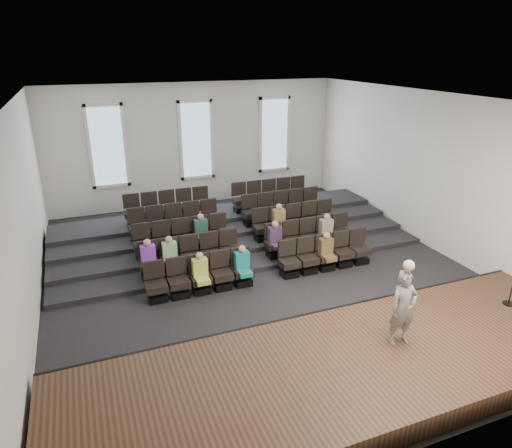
{
  "coord_description": "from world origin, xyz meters",
  "views": [
    {
      "loc": [
        -4.53,
        -11.34,
        6.26
      ],
      "look_at": [
        0.11,
        0.5,
        1.32
      ],
      "focal_mm": 32.0,
      "sensor_mm": 36.0,
      "label": 1
    }
  ],
  "objects": [
    {
      "name": "ground",
      "position": [
        0.0,
        0.0,
        0.0
      ],
      "size": [
        14.0,
        14.0,
        0.0
      ],
      "primitive_type": "plane",
      "color": "black",
      "rests_on": "ground"
    },
    {
      "name": "ceiling",
      "position": [
        0.0,
        0.0,
        5.01
      ],
      "size": [
        12.0,
        14.0,
        0.02
      ],
      "primitive_type": "cube",
      "color": "white",
      "rests_on": "ground"
    },
    {
      "name": "wall_back",
      "position": [
        0.0,
        7.02,
        2.5
      ],
      "size": [
        12.0,
        0.04,
        5.0
      ],
      "primitive_type": "cube",
      "color": "silver",
      "rests_on": "ground"
    },
    {
      "name": "wall_front",
      "position": [
        0.0,
        -7.02,
        2.5
      ],
      "size": [
        12.0,
        0.04,
        5.0
      ],
      "primitive_type": "cube",
      "color": "silver",
      "rests_on": "ground"
    },
    {
      "name": "wall_left",
      "position": [
        -6.02,
        0.0,
        2.5
      ],
      "size": [
        0.04,
        14.0,
        5.0
      ],
      "primitive_type": "cube",
      "color": "silver",
      "rests_on": "ground"
    },
    {
      "name": "wall_right",
      "position": [
        6.02,
        0.0,
        2.5
      ],
      "size": [
        0.04,
        14.0,
        5.0
      ],
      "primitive_type": "cube",
      "color": "silver",
      "rests_on": "ground"
    },
    {
      "name": "stage",
      "position": [
        0.0,
        -5.1,
        0.25
      ],
      "size": [
        11.8,
        3.6,
        0.5
      ],
      "primitive_type": "cube",
      "color": "#4A3220",
      "rests_on": "ground"
    },
    {
      "name": "stage_lip",
      "position": [
        0.0,
        -3.33,
        0.25
      ],
      "size": [
        11.8,
        0.06,
        0.52
      ],
      "primitive_type": "cube",
      "color": "black",
      "rests_on": "ground"
    },
    {
      "name": "risers",
      "position": [
        0.0,
        3.17,
        0.2
      ],
      "size": [
        11.8,
        4.8,
        0.6
      ],
      "color": "black",
      "rests_on": "ground"
    },
    {
      "name": "seating_rows",
      "position": [
        -0.0,
        1.54,
        0.68
      ],
      "size": [
        6.8,
        4.7,
        1.67
      ],
      "color": "black",
      "rests_on": "ground"
    },
    {
      "name": "windows",
      "position": [
        0.0,
        6.95,
        2.7
      ],
      "size": [
        8.44,
        0.1,
        3.24
      ],
      "color": "white",
      "rests_on": "wall_back"
    },
    {
      "name": "audience",
      "position": [
        -0.35,
        0.34,
        0.81
      ],
      "size": [
        6.05,
        2.64,
        1.1
      ],
      "color": "#C1D053",
      "rests_on": "seating_rows"
    },
    {
      "name": "speaker",
      "position": [
        1.17,
        -4.98,
        1.32
      ],
      "size": [
        0.62,
        0.43,
        1.63
      ],
      "primitive_type": "imported",
      "rotation": [
        0.0,
        0.0,
        -0.06
      ],
      "color": "slate",
      "rests_on": "stage"
    },
    {
      "name": "mic_stand",
      "position": [
        4.6,
        -4.69,
        0.99
      ],
      "size": [
        0.28,
        0.28,
        1.65
      ],
      "color": "black",
      "rests_on": "stage"
    }
  ]
}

